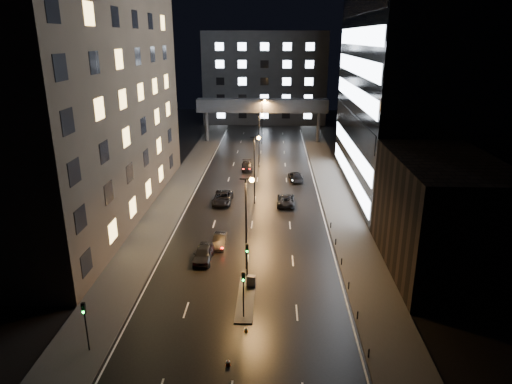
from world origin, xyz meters
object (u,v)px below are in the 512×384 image
at_px(car_away_b, 220,240).
at_px(utility_cabinet, 251,281).
at_px(car_away_a, 203,254).
at_px(car_toward_b, 296,176).
at_px(car_away_d, 247,166).
at_px(car_away_c, 223,198).
at_px(car_toward_a, 286,200).

height_order(car_away_b, utility_cabinet, car_away_b).
relative_size(car_away_a, car_toward_b, 0.95).
distance_m(car_away_b, car_toward_b, 28.16).
height_order(car_away_d, car_toward_b, car_toward_b).
xyz_separation_m(car_away_c, car_toward_a, (9.35, -0.28, -0.06)).
height_order(car_away_a, car_away_b, car_away_a).
bearing_deg(car_toward_a, car_away_c, -0.30).
bearing_deg(car_away_a, car_toward_b, 69.74).
bearing_deg(car_away_b, car_away_c, 95.77).
height_order(car_away_a, car_toward_b, car_away_a).
bearing_deg(car_away_d, car_away_c, -102.72).
xyz_separation_m(car_away_b, car_away_d, (1.35, 32.62, 0.04)).
bearing_deg(car_away_b, car_toward_b, 69.98).
bearing_deg(utility_cabinet, car_away_b, 122.05).
height_order(car_away_b, car_toward_b, car_toward_b).
bearing_deg(car_toward_b, car_away_d, -43.08).
bearing_deg(car_toward_b, car_toward_a, 73.59).
height_order(car_away_d, car_toward_a, car_toward_a).
relative_size(car_away_d, car_toward_b, 0.96).
xyz_separation_m(car_away_d, utility_cabinet, (2.84, -41.93, -0.01)).
distance_m(car_away_b, car_away_c, 14.67).
bearing_deg(car_away_a, car_away_d, 86.26).
bearing_deg(car_away_c, utility_cabinet, -75.97).
bearing_deg(car_away_c, car_away_a, -89.10).
relative_size(car_away_a, car_away_c, 0.83).
height_order(car_toward_a, utility_cabinet, car_toward_a).
distance_m(car_toward_a, car_toward_b, 12.12).
relative_size(car_toward_a, car_toward_b, 1.06).
distance_m(car_away_a, car_toward_b, 32.20).
distance_m(car_away_c, utility_cabinet, 24.54).
bearing_deg(car_toward_a, car_away_a, 63.88).
bearing_deg(car_toward_b, car_away_a, 62.11).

